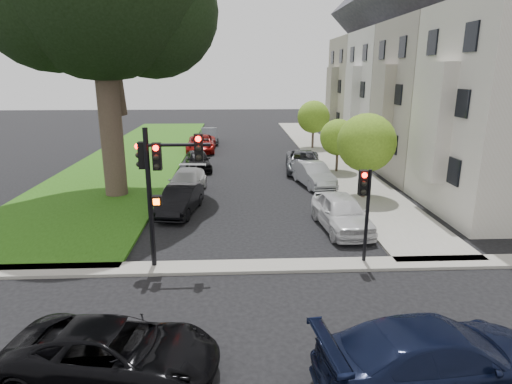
{
  "coord_description": "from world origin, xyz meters",
  "views": [
    {
      "loc": [
        -0.81,
        -12.05,
        6.8
      ],
      "look_at": [
        0.0,
        5.0,
        2.0
      ],
      "focal_mm": 30.0,
      "sensor_mm": 36.0,
      "label": 1
    }
  ],
  "objects_px": {
    "small_tree_a": "(366,143)",
    "traffic_signal_main": "(160,174)",
    "small_tree_c": "(313,117)",
    "car_parked_0": "(342,212)",
    "traffic_signal_secondary": "(365,199)",
    "car_parked_2": "(303,162)",
    "car_parked_6": "(187,182)",
    "car_parked_9": "(209,136)",
    "car_parked_1": "(313,174)",
    "car_parked_7": "(198,160)",
    "small_tree_b": "(338,137)",
    "car_parked_8": "(201,143)",
    "car_parked_5": "(180,200)",
    "car_cross_far": "(439,358)",
    "car_cross_near": "(114,352)"
  },
  "relations": [
    {
      "from": "small_tree_b",
      "to": "car_parked_0",
      "type": "height_order",
      "value": "small_tree_b"
    },
    {
      "from": "car_parked_2",
      "to": "car_parked_5",
      "type": "bearing_deg",
      "value": -124.24
    },
    {
      "from": "small_tree_b",
      "to": "car_cross_near",
      "type": "xyz_separation_m",
      "value": [
        -9.84,
        -20.38,
        -1.82
      ]
    },
    {
      "from": "traffic_signal_secondary",
      "to": "car_parked_0",
      "type": "height_order",
      "value": "traffic_signal_secondary"
    },
    {
      "from": "small_tree_b",
      "to": "car_cross_far",
      "type": "distance_m",
      "value": 21.33
    },
    {
      "from": "small_tree_b",
      "to": "traffic_signal_main",
      "type": "height_order",
      "value": "traffic_signal_main"
    },
    {
      "from": "traffic_signal_secondary",
      "to": "traffic_signal_main",
      "type": "bearing_deg",
      "value": 179.68
    },
    {
      "from": "car_parked_1",
      "to": "small_tree_a",
      "type": "bearing_deg",
      "value": -64.56
    },
    {
      "from": "car_cross_far",
      "to": "car_parked_0",
      "type": "xyz_separation_m",
      "value": [
        0.3,
        10.04,
        -0.01
      ]
    },
    {
      "from": "car_cross_near",
      "to": "car_parked_0",
      "type": "bearing_deg",
      "value": -30.97
    },
    {
      "from": "traffic_signal_main",
      "to": "car_cross_near",
      "type": "relative_size",
      "value": 1.05
    },
    {
      "from": "car_parked_9",
      "to": "small_tree_c",
      "type": "bearing_deg",
      "value": -27.7
    },
    {
      "from": "small_tree_a",
      "to": "car_parked_9",
      "type": "xyz_separation_m",
      "value": [
        -9.62,
        19.82,
        -2.41
      ]
    },
    {
      "from": "small_tree_a",
      "to": "small_tree_b",
      "type": "bearing_deg",
      "value": 90.0
    },
    {
      "from": "traffic_signal_secondary",
      "to": "car_parked_7",
      "type": "height_order",
      "value": "traffic_signal_secondary"
    },
    {
      "from": "car_parked_1",
      "to": "car_parked_2",
      "type": "distance_m",
      "value": 3.86
    },
    {
      "from": "car_cross_far",
      "to": "car_parked_7",
      "type": "distance_m",
      "value": 23.6
    },
    {
      "from": "car_parked_1",
      "to": "car_parked_2",
      "type": "height_order",
      "value": "car_parked_2"
    },
    {
      "from": "traffic_signal_main",
      "to": "car_parked_6",
      "type": "height_order",
      "value": "traffic_signal_main"
    },
    {
      "from": "traffic_signal_main",
      "to": "car_parked_5",
      "type": "bearing_deg",
      "value": 91.84
    },
    {
      "from": "traffic_signal_secondary",
      "to": "car_parked_5",
      "type": "distance_m",
      "value": 9.74
    },
    {
      "from": "small_tree_c",
      "to": "car_parked_6",
      "type": "bearing_deg",
      "value": -124.16
    },
    {
      "from": "car_parked_6",
      "to": "small_tree_b",
      "type": "bearing_deg",
      "value": 30.84
    },
    {
      "from": "car_parked_2",
      "to": "car_parked_5",
      "type": "relative_size",
      "value": 1.24
    },
    {
      "from": "car_parked_1",
      "to": "car_parked_9",
      "type": "xyz_separation_m",
      "value": [
        -7.37,
        16.8,
        0.02
      ]
    },
    {
      "from": "traffic_signal_main",
      "to": "car_parked_7",
      "type": "distance_m",
      "value": 16.25
    },
    {
      "from": "small_tree_a",
      "to": "traffic_signal_main",
      "type": "height_order",
      "value": "traffic_signal_main"
    },
    {
      "from": "car_parked_7",
      "to": "car_parked_1",
      "type": "bearing_deg",
      "value": -43.57
    },
    {
      "from": "car_parked_6",
      "to": "car_parked_1",
      "type": "bearing_deg",
      "value": 15.7
    },
    {
      "from": "small_tree_a",
      "to": "car_cross_near",
      "type": "distance_m",
      "value": 17.27
    },
    {
      "from": "small_tree_a",
      "to": "traffic_signal_main",
      "type": "distance_m",
      "value": 12.63
    },
    {
      "from": "small_tree_c",
      "to": "car_parked_0",
      "type": "distance_m",
      "value": 20.91
    },
    {
      "from": "small_tree_c",
      "to": "car_parked_5",
      "type": "relative_size",
      "value": 1.05
    },
    {
      "from": "small_tree_b",
      "to": "traffic_signal_secondary",
      "type": "xyz_separation_m",
      "value": [
        -2.48,
        -14.64,
        -0.01
      ]
    },
    {
      "from": "small_tree_a",
      "to": "car_cross_far",
      "type": "relative_size",
      "value": 0.86
    },
    {
      "from": "car_parked_2",
      "to": "car_parked_7",
      "type": "relative_size",
      "value": 1.27
    },
    {
      "from": "car_parked_0",
      "to": "car_parked_2",
      "type": "relative_size",
      "value": 0.9
    },
    {
      "from": "traffic_signal_secondary",
      "to": "car_cross_far",
      "type": "xyz_separation_m",
      "value": [
        -0.17,
        -6.45,
        -1.67
      ]
    },
    {
      "from": "traffic_signal_secondary",
      "to": "car_parked_1",
      "type": "height_order",
      "value": "traffic_signal_secondary"
    },
    {
      "from": "car_parked_2",
      "to": "car_parked_8",
      "type": "height_order",
      "value": "car_parked_8"
    },
    {
      "from": "small_tree_a",
      "to": "car_parked_7",
      "type": "height_order",
      "value": "small_tree_a"
    },
    {
      "from": "car_parked_7",
      "to": "car_parked_6",
      "type": "bearing_deg",
      "value": -102.06
    },
    {
      "from": "traffic_signal_secondary",
      "to": "car_parked_2",
      "type": "distance_m",
      "value": 15.21
    },
    {
      "from": "small_tree_c",
      "to": "car_parked_7",
      "type": "bearing_deg",
      "value": -139.88
    },
    {
      "from": "small_tree_a",
      "to": "traffic_signal_secondary",
      "type": "height_order",
      "value": "small_tree_a"
    },
    {
      "from": "traffic_signal_secondary",
      "to": "car_parked_9",
      "type": "height_order",
      "value": "traffic_signal_secondary"
    },
    {
      "from": "small_tree_c",
      "to": "traffic_signal_secondary",
      "type": "height_order",
      "value": "small_tree_c"
    },
    {
      "from": "car_cross_near",
      "to": "car_parked_5",
      "type": "bearing_deg",
      "value": 7.59
    },
    {
      "from": "small_tree_a",
      "to": "car_parked_8",
      "type": "height_order",
      "value": "small_tree_a"
    },
    {
      "from": "traffic_signal_main",
      "to": "small_tree_b",
      "type": "bearing_deg",
      "value": 56.66
    }
  ]
}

